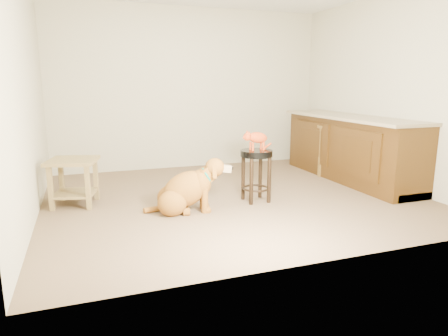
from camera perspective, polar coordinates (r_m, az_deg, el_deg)
name	(u,v)px	position (r m, az deg, el deg)	size (l,w,h in m)	color
floor	(233,196)	(5.04, 1.29, -4.09)	(4.50, 4.00, 0.01)	brown
room_shell	(234,59)	(4.85, 1.38, 15.30)	(4.54, 4.04, 2.62)	#BAB496
cabinet_run	(350,150)	(6.14, 17.52, 2.48)	(0.70, 2.56, 0.94)	#40270B
padded_stool	(256,165)	(4.77, 4.62, 0.41)	(0.38, 0.38, 0.62)	black
wood_stool	(328,148)	(6.42, 14.62, 2.75)	(0.52, 0.52, 0.78)	brown
side_table	(74,175)	(4.93, -20.69, -0.94)	(0.64, 0.64, 0.55)	olive
golden_retriever	(186,191)	(4.43, -5.44, -3.25)	(0.99, 0.54, 0.64)	brown
tabby_kitten	(256,138)	(4.71, 4.57, 4.26)	(0.42, 0.16, 0.26)	#9E320F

